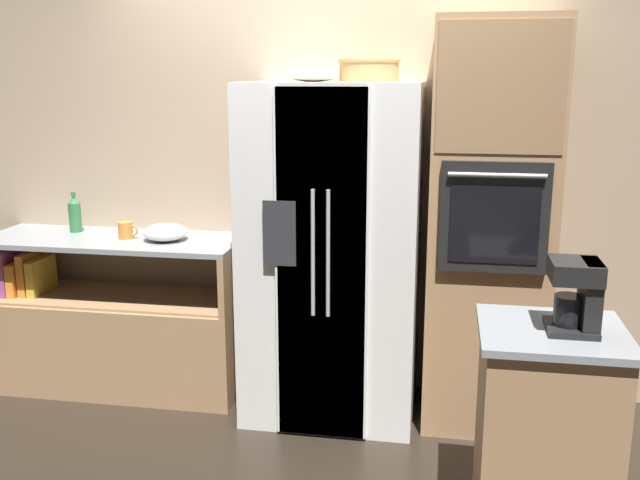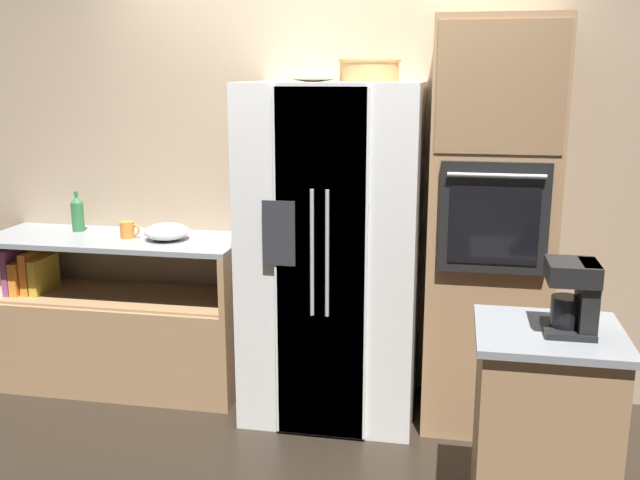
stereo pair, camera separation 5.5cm
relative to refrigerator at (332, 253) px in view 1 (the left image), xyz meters
name	(u,v)px [view 1 (the left image)]	position (x,y,z in m)	size (l,w,h in m)	color
ground_plane	(312,408)	(-0.11, -0.04, -0.92)	(20.00, 20.00, 0.00)	black
wall_back	(325,156)	(-0.11, 0.40, 0.48)	(12.00, 0.06, 2.80)	tan
counter_left	(116,332)	(-1.35, 0.09, -0.58)	(1.53, 0.56, 0.93)	#A87F56
refrigerator	(332,253)	(0.00, 0.00, 0.00)	(0.93, 0.76, 1.83)	white
wall_oven	(489,228)	(0.83, 0.05, 0.16)	(0.63, 0.68, 2.15)	#A87F56
island_counter	(545,433)	(1.03, -0.98, -0.46)	(0.57, 0.54, 0.90)	#A87F56
wicker_basket	(369,69)	(0.18, 0.06, 0.98)	(0.33, 0.33, 0.12)	tan
fruit_bowl	(313,76)	(-0.09, -0.06, 0.94)	(0.26, 0.26, 0.06)	beige
bottle_tall	(75,214)	(-1.62, 0.20, 0.13)	(0.07, 0.07, 0.25)	#33723F
mug	(126,230)	(-1.24, 0.08, 0.06)	(0.12, 0.08, 0.10)	orange
mixing_bowl	(165,232)	(-0.99, 0.08, 0.06)	(0.26, 0.26, 0.10)	white
coffee_maker	(579,293)	(1.11, -0.99, 0.14)	(0.19, 0.21, 0.28)	black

